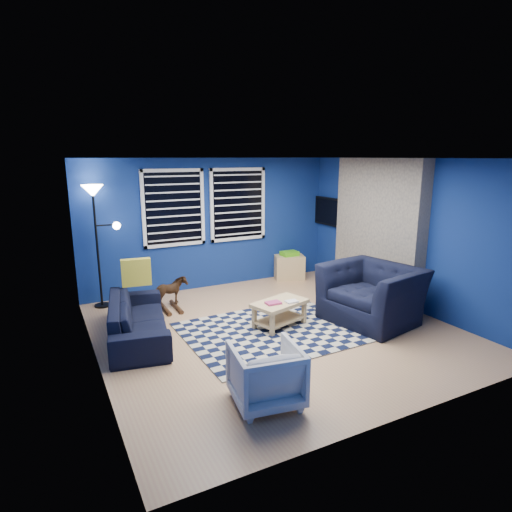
{
  "coord_description": "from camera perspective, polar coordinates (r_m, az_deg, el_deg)",
  "views": [
    {
      "loc": [
        -2.98,
        -5.18,
        2.53
      ],
      "look_at": [
        -0.17,
        0.3,
        1.09
      ],
      "focal_mm": 30.0,
      "sensor_mm": 36.0,
      "label": 1
    }
  ],
  "objects": [
    {
      "name": "floor",
      "position": [
        6.49,
        2.54,
        -9.77
      ],
      "size": [
        5.0,
        5.0,
        0.0
      ],
      "primitive_type": "plane",
      "color": "tan",
      "rests_on": "ground"
    },
    {
      "name": "ceiling",
      "position": [
        5.98,
        2.79,
        12.89
      ],
      "size": [
        5.0,
        5.0,
        0.0
      ],
      "primitive_type": "plane",
      "rotation": [
        3.14,
        0.0,
        0.0
      ],
      "color": "white",
      "rests_on": "wall_back"
    },
    {
      "name": "wall_back",
      "position": [
        8.34,
        -5.92,
        4.28
      ],
      "size": [
        5.0,
        0.0,
        5.0
      ],
      "primitive_type": "plane",
      "rotation": [
        1.57,
        0.0,
        0.0
      ],
      "color": "navy",
      "rests_on": "floor"
    },
    {
      "name": "wall_left",
      "position": [
        5.36,
        -21.23,
        -1.54
      ],
      "size": [
        0.0,
        5.0,
        5.0
      ],
      "primitive_type": "plane",
      "rotation": [
        1.57,
        0.0,
        1.57
      ],
      "color": "navy",
      "rests_on": "floor"
    },
    {
      "name": "wall_right",
      "position": [
        7.65,
        19.16,
        2.82
      ],
      "size": [
        0.0,
        5.0,
        5.0
      ],
      "primitive_type": "plane",
      "rotation": [
        1.57,
        0.0,
        -1.57
      ],
      "color": "navy",
      "rests_on": "floor"
    },
    {
      "name": "fireplace",
      "position": [
        7.91,
        15.83,
        2.97
      ],
      "size": [
        0.65,
        2.0,
        2.5
      ],
      "color": "gray",
      "rests_on": "floor"
    },
    {
      "name": "window_left",
      "position": [
        8.02,
        -10.91,
        6.28
      ],
      "size": [
        1.17,
        0.06,
        1.42
      ],
      "color": "black",
      "rests_on": "wall_back"
    },
    {
      "name": "window_right",
      "position": [
        8.47,
        -2.39,
        6.87
      ],
      "size": [
        1.17,
        0.06,
        1.42
      ],
      "color": "black",
      "rests_on": "wall_back"
    },
    {
      "name": "tv",
      "position": [
        9.07,
        9.87,
        5.83
      ],
      "size": [
        0.07,
        1.0,
        0.58
      ],
      "color": "black",
      "rests_on": "wall_right"
    },
    {
      "name": "rug",
      "position": [
        6.41,
        2.17,
        -9.99
      ],
      "size": [
        2.54,
        2.06,
        0.02
      ],
      "primitive_type": "cube",
      "rotation": [
        0.0,
        0.0,
        0.02
      ],
      "color": "black",
      "rests_on": "floor"
    },
    {
      "name": "sofa",
      "position": [
        6.34,
        -15.46,
        -8.05
      ],
      "size": [
        2.05,
        1.1,
        0.57
      ],
      "primitive_type": "imported",
      "rotation": [
        0.0,
        0.0,
        1.39
      ],
      "color": "black",
      "rests_on": "floor"
    },
    {
      "name": "armchair_big",
      "position": [
        6.9,
        15.18,
        -4.91
      ],
      "size": [
        1.56,
        1.43,
        0.88
      ],
      "primitive_type": "imported",
      "rotation": [
        0.0,
        0.0,
        -1.37
      ],
      "color": "black",
      "rests_on": "floor"
    },
    {
      "name": "armchair_bent",
      "position": [
        4.59,
        1.31,
        -15.54
      ],
      "size": [
        0.79,
        0.8,
        0.64
      ],
      "primitive_type": "imported",
      "rotation": [
        0.0,
        0.0,
        2.99
      ],
      "color": "gray",
      "rests_on": "floor"
    },
    {
      "name": "rocking_horse",
      "position": [
        7.32,
        -11.4,
        -4.71
      ],
      "size": [
        0.4,
        0.63,
        0.49
      ],
      "primitive_type": "imported",
      "rotation": [
        0.0,
        0.0,
        1.82
      ],
      "color": "#4A2A17",
      "rests_on": "floor"
    },
    {
      "name": "coffee_table",
      "position": [
        6.5,
        3.18,
        -6.99
      ],
      "size": [
        0.94,
        0.7,
        0.42
      ],
      "rotation": [
        0.0,
        0.0,
        0.29
      ],
      "color": "tan",
      "rests_on": "rug"
    },
    {
      "name": "cabinet",
      "position": [
        9.03,
        4.46,
        -1.41
      ],
      "size": [
        0.7,
        0.58,
        0.59
      ],
      "rotation": [
        0.0,
        0.0,
        -0.34
      ],
      "color": "tan",
      "rests_on": "floor"
    },
    {
      "name": "floor_lamp",
      "position": [
        7.52,
        -20.61,
        6.02
      ],
      "size": [
        0.57,
        0.35,
        2.08
      ],
      "color": "black",
      "rests_on": "floor"
    },
    {
      "name": "throw_pillow",
      "position": [
        6.86,
        -15.69,
        -2.1
      ],
      "size": [
        0.46,
        0.19,
        0.42
      ],
      "primitive_type": "cube",
      "rotation": [
        0.0,
        0.0,
        -0.13
      ],
      "color": "gold",
      "rests_on": "sofa"
    }
  ]
}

